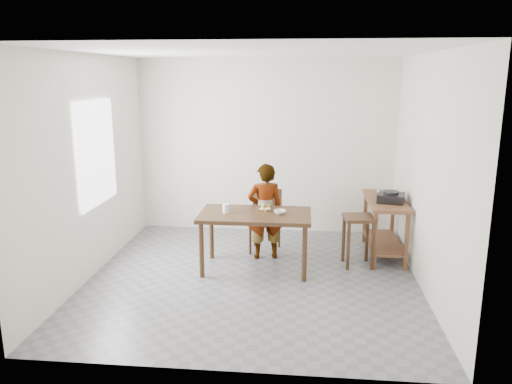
# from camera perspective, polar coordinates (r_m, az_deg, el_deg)

# --- Properties ---
(floor) EXTENTS (4.00, 4.00, 0.04)m
(floor) POSITION_cam_1_polar(r_m,az_deg,el_deg) (6.26, -0.37, -9.97)
(floor) COLOR slate
(floor) RESTS_ON ground
(ceiling) EXTENTS (4.00, 4.00, 0.04)m
(ceiling) POSITION_cam_1_polar(r_m,az_deg,el_deg) (5.76, -0.41, 15.94)
(ceiling) COLOR white
(ceiling) RESTS_ON wall_back
(wall_back) EXTENTS (4.00, 0.04, 2.70)m
(wall_back) POSITION_cam_1_polar(r_m,az_deg,el_deg) (7.84, 1.18, 5.20)
(wall_back) COLOR silver
(wall_back) RESTS_ON ground
(wall_front) EXTENTS (4.00, 0.04, 2.70)m
(wall_front) POSITION_cam_1_polar(r_m,az_deg,el_deg) (3.91, -3.53, -3.12)
(wall_front) COLOR silver
(wall_front) RESTS_ON ground
(wall_left) EXTENTS (0.04, 4.00, 2.70)m
(wall_left) POSITION_cam_1_polar(r_m,az_deg,el_deg) (6.39, -18.72, 2.65)
(wall_left) COLOR silver
(wall_left) RESTS_ON ground
(wall_right) EXTENTS (0.04, 4.00, 2.70)m
(wall_right) POSITION_cam_1_polar(r_m,az_deg,el_deg) (6.00, 19.20, 1.94)
(wall_right) COLOR silver
(wall_right) RESTS_ON ground
(window_pane) EXTENTS (0.02, 1.10, 1.30)m
(window_pane) POSITION_cam_1_polar(r_m,az_deg,el_deg) (6.53, -17.70, 4.27)
(window_pane) COLOR white
(window_pane) RESTS_ON wall_left
(dining_table) EXTENTS (1.40, 0.80, 0.75)m
(dining_table) POSITION_cam_1_polar(r_m,az_deg,el_deg) (6.40, -0.09, -5.66)
(dining_table) COLOR #3A2514
(dining_table) RESTS_ON floor
(prep_counter) EXTENTS (0.50, 1.20, 0.80)m
(prep_counter) POSITION_cam_1_polar(r_m,az_deg,el_deg) (7.12, 14.45, -3.92)
(prep_counter) COLOR brown
(prep_counter) RESTS_ON floor
(child) EXTENTS (0.54, 0.42, 1.31)m
(child) POSITION_cam_1_polar(r_m,az_deg,el_deg) (6.72, 1.04, -2.23)
(child) COLOR white
(child) RESTS_ON floor
(dining_chair) EXTENTS (0.45, 0.45, 0.87)m
(dining_chair) POSITION_cam_1_polar(r_m,az_deg,el_deg) (7.04, 1.04, -3.39)
(dining_chair) COLOR #3A2514
(dining_chair) RESTS_ON floor
(stool) EXTENTS (0.42, 0.42, 0.67)m
(stool) POSITION_cam_1_polar(r_m,az_deg,el_deg) (6.67, 11.57, -5.51)
(stool) COLOR #3A2514
(stool) RESTS_ON floor
(glass_tumbler) EXTENTS (0.09, 0.09, 0.11)m
(glass_tumbler) POSITION_cam_1_polar(r_m,az_deg,el_deg) (6.31, -3.43, -1.87)
(glass_tumbler) COLOR white
(glass_tumbler) RESTS_ON dining_table
(small_bowl) EXTENTS (0.19, 0.19, 0.05)m
(small_bowl) POSITION_cam_1_polar(r_m,az_deg,el_deg) (6.26, 2.74, -2.29)
(small_bowl) COLOR silver
(small_bowl) RESTS_ON dining_table
(banana) EXTENTS (0.18, 0.14, 0.06)m
(banana) POSITION_cam_1_polar(r_m,az_deg,el_deg) (6.38, 1.04, -1.92)
(banana) COLOR #F6E450
(banana) RESTS_ON dining_table
(serving_bowl) EXTENTS (0.20, 0.20, 0.05)m
(serving_bowl) POSITION_cam_1_polar(r_m,az_deg,el_deg) (7.26, 14.37, -0.11)
(serving_bowl) COLOR silver
(serving_bowl) RESTS_ON prep_counter
(gas_burner) EXTENTS (0.41, 0.41, 0.11)m
(gas_burner) POSITION_cam_1_polar(r_m,az_deg,el_deg) (6.86, 15.16, -0.64)
(gas_burner) COLOR black
(gas_burner) RESTS_ON prep_counter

